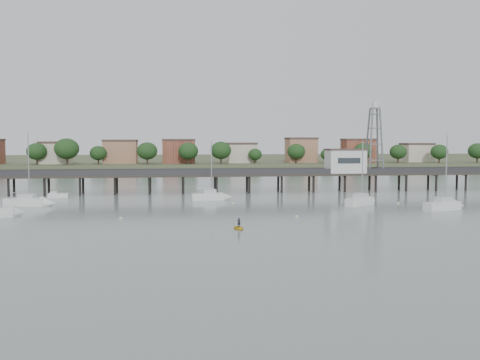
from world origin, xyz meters
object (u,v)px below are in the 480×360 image
object	(u,v)px
pier	(232,175)
white_tender	(58,196)
sailboat_b	(34,202)
sailboat_f	(215,197)
yellow_dinghy	(239,229)
sailboat_c	(364,201)
lattice_tower	(374,141)
sailboat_d	(449,206)

from	to	relation	value
pier	white_tender	xyz separation A→B (m)	(-34.68, -6.72, -3.34)
sailboat_b	sailboat_f	xyz separation A→B (m)	(31.15, 5.17, 0.01)
sailboat_f	yellow_dinghy	xyz separation A→B (m)	(0.42, -33.21, -0.65)
sailboat_c	white_tender	xyz separation A→B (m)	(-54.91, 18.01, -0.20)
lattice_tower	sailboat_c	world-z (taller)	lattice_tower
sailboat_b	yellow_dinghy	distance (m)	42.23
sailboat_d	sailboat_f	world-z (taller)	sailboat_d
sailboat_f	sailboat_d	bearing A→B (deg)	-31.75
lattice_tower	sailboat_d	distance (m)	34.20
sailboat_b	white_tender	bearing A→B (deg)	93.12
pier	lattice_tower	distance (m)	32.34
lattice_tower	yellow_dinghy	distance (m)	60.36
sailboat_d	sailboat_b	distance (m)	68.74
sailboat_f	yellow_dinghy	world-z (taller)	sailboat_f
sailboat_d	white_tender	bearing A→B (deg)	138.17
sailboat_d	sailboat_f	distance (m)	40.73
pier	lattice_tower	xyz separation A→B (m)	(31.50, 0.00, 7.31)
lattice_tower	sailboat_b	world-z (taller)	lattice_tower
lattice_tower	pier	bearing A→B (deg)	-180.00
sailboat_b	lattice_tower	bearing A→B (deg)	24.78
pier	lattice_tower	size ratio (longest dim) A/B	9.68
sailboat_f	white_tender	size ratio (longest dim) A/B	3.01
pier	sailboat_f	xyz separation A→B (m)	(-4.79, -14.05, -3.14)
pier	sailboat_b	xyz separation A→B (m)	(-35.94, -19.22, -3.15)
sailboat_c	yellow_dinghy	xyz separation A→B (m)	(-24.60, -22.54, -0.65)
pier	sailboat_b	distance (m)	40.88
pier	sailboat_d	bearing A→B (deg)	-45.96
sailboat_c	sailboat_f	distance (m)	27.20
sailboat_d	sailboat_b	bearing A→B (deg)	148.31
sailboat_b	white_tender	world-z (taller)	sailboat_b
sailboat_c	sailboat_b	bearing A→B (deg)	139.79
yellow_dinghy	lattice_tower	bearing A→B (deg)	41.54
sailboat_d	pier	bearing A→B (deg)	113.54
sailboat_b	sailboat_d	bearing A→B (deg)	-2.32
sailboat_d	yellow_dinghy	xyz separation A→B (m)	(-35.86, -14.69, -0.65)
sailboat_f	sailboat_b	bearing A→B (deg)	-175.30
sailboat_b	sailboat_f	bearing A→B (deg)	18.29
pier	sailboat_f	size ratio (longest dim) A/B	13.00
white_tender	yellow_dinghy	bearing A→B (deg)	-55.06
pier	sailboat_c	size ratio (longest dim) A/B	12.89
pier	sailboat_c	bearing A→B (deg)	-50.71
pier	yellow_dinghy	world-z (taller)	pier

